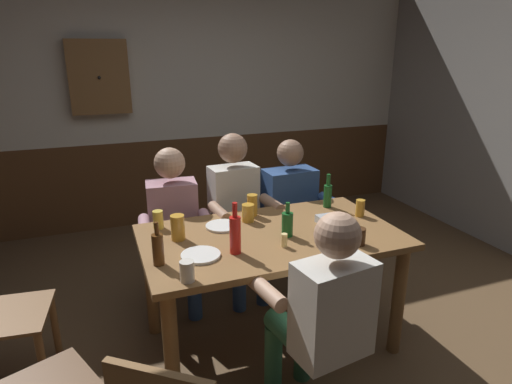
{
  "coord_description": "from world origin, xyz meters",
  "views": [
    {
      "loc": [
        -0.96,
        -2.18,
        1.86
      ],
      "look_at": [
        0.0,
        0.36,
        0.96
      ],
      "focal_mm": 30.71,
      "sensor_mm": 36.0,
      "label": 1
    }
  ],
  "objects_px": {
    "table_candle": "(285,240)",
    "pint_glass_5": "(178,228)",
    "pint_glass_3": "(158,220)",
    "pint_glass_2": "(359,236)",
    "plate_0": "(201,255)",
    "plate_1": "(222,226)",
    "person_3": "(322,310)",
    "condiment_caddy": "(328,219)",
    "pint_glass_0": "(360,208)",
    "pint_glass_4": "(252,205)",
    "pint_glass_1": "(248,213)",
    "bottle_0": "(328,195)",
    "person_2": "(293,206)",
    "bottle_2": "(287,224)",
    "wall_dart_cabinet": "(99,77)",
    "pint_glass_6": "(187,271)",
    "bottle_3": "(158,249)",
    "dining_table": "(271,251)",
    "person_0": "(174,221)",
    "bottle_1": "(235,233)",
    "person_1": "(237,209)"
  },
  "relations": [
    {
      "from": "pint_glass_3",
      "to": "pint_glass_6",
      "type": "xyz_separation_m",
      "value": [
        0.03,
        -0.72,
        -0.01
      ]
    },
    {
      "from": "pint_glass_0",
      "to": "pint_glass_2",
      "type": "height_order",
      "value": "pint_glass_0"
    },
    {
      "from": "pint_glass_0",
      "to": "pint_glass_6",
      "type": "xyz_separation_m",
      "value": [
        -1.28,
        -0.45,
        -0.0
      ]
    },
    {
      "from": "pint_glass_3",
      "to": "pint_glass_2",
      "type": "bearing_deg",
      "value": -32.02
    },
    {
      "from": "pint_glass_6",
      "to": "plate_1",
      "type": "bearing_deg",
      "value": 59.23
    },
    {
      "from": "plate_0",
      "to": "pint_glass_1",
      "type": "relative_size",
      "value": 1.86
    },
    {
      "from": "table_candle",
      "to": "plate_1",
      "type": "relative_size",
      "value": 0.38
    },
    {
      "from": "pint_glass_2",
      "to": "dining_table",
      "type": "bearing_deg",
      "value": 142.54
    },
    {
      "from": "person_3",
      "to": "bottle_0",
      "type": "relative_size",
      "value": 4.86
    },
    {
      "from": "pint_glass_4",
      "to": "person_2",
      "type": "bearing_deg",
      "value": 35.9
    },
    {
      "from": "plate_1",
      "to": "pint_glass_4",
      "type": "distance_m",
      "value": 0.29
    },
    {
      "from": "dining_table",
      "to": "pint_glass_3",
      "type": "xyz_separation_m",
      "value": [
        -0.63,
        0.34,
        0.17
      ]
    },
    {
      "from": "bottle_2",
      "to": "pint_glass_2",
      "type": "distance_m",
      "value": 0.43
    },
    {
      "from": "person_2",
      "to": "plate_0",
      "type": "xyz_separation_m",
      "value": [
        -0.95,
        -0.83,
        0.12
      ]
    },
    {
      "from": "table_candle",
      "to": "pint_glass_5",
      "type": "distance_m",
      "value": 0.64
    },
    {
      "from": "wall_dart_cabinet",
      "to": "pint_glass_4",
      "type": "bearing_deg",
      "value": -67.14
    },
    {
      "from": "table_candle",
      "to": "person_3",
      "type": "bearing_deg",
      "value": -92.01
    },
    {
      "from": "person_1",
      "to": "person_2",
      "type": "relative_size",
      "value": 1.07
    },
    {
      "from": "pint_glass_4",
      "to": "wall_dart_cabinet",
      "type": "xyz_separation_m",
      "value": [
        -0.84,
        1.99,
        0.75
      ]
    },
    {
      "from": "pint_glass_1",
      "to": "pint_glass_2",
      "type": "bearing_deg",
      "value": -49.7
    },
    {
      "from": "plate_0",
      "to": "pint_glass_5",
      "type": "relative_size",
      "value": 1.42
    },
    {
      "from": "dining_table",
      "to": "pint_glass_4",
      "type": "distance_m",
      "value": 0.39
    },
    {
      "from": "pint_glass_6",
      "to": "wall_dart_cabinet",
      "type": "bearing_deg",
      "value": 95.03
    },
    {
      "from": "pint_glass_5",
      "to": "wall_dart_cabinet",
      "type": "distance_m",
      "value": 2.35
    },
    {
      "from": "bottle_0",
      "to": "pint_glass_6",
      "type": "bearing_deg",
      "value": -149.54
    },
    {
      "from": "person_3",
      "to": "condiment_caddy",
      "type": "bearing_deg",
      "value": 50.55
    },
    {
      "from": "person_2",
      "to": "pint_glass_4",
      "type": "xyz_separation_m",
      "value": [
        -0.48,
        -0.34,
        0.19
      ]
    },
    {
      "from": "bottle_2",
      "to": "pint_glass_4",
      "type": "relative_size",
      "value": 1.45
    },
    {
      "from": "person_2",
      "to": "bottle_3",
      "type": "xyz_separation_m",
      "value": [
        -1.18,
        -0.84,
        0.21
      ]
    },
    {
      "from": "table_candle",
      "to": "wall_dart_cabinet",
      "type": "relative_size",
      "value": 0.11
    },
    {
      "from": "person_2",
      "to": "pint_glass_2",
      "type": "xyz_separation_m",
      "value": [
        -0.06,
        -1.0,
        0.17
      ]
    },
    {
      "from": "pint_glass_4",
      "to": "pint_glass_6",
      "type": "height_order",
      "value": "pint_glass_4"
    },
    {
      "from": "condiment_caddy",
      "to": "plate_0",
      "type": "relative_size",
      "value": 0.64
    },
    {
      "from": "condiment_caddy",
      "to": "pint_glass_0",
      "type": "height_order",
      "value": "pint_glass_0"
    },
    {
      "from": "pint_glass_3",
      "to": "dining_table",
      "type": "bearing_deg",
      "value": -28.04
    },
    {
      "from": "bottle_1",
      "to": "pint_glass_3",
      "type": "xyz_separation_m",
      "value": [
        -0.35,
        0.51,
        -0.06
      ]
    },
    {
      "from": "bottle_3",
      "to": "pint_glass_0",
      "type": "height_order",
      "value": "bottle_3"
    },
    {
      "from": "pint_glass_0",
      "to": "pint_glass_2",
      "type": "distance_m",
      "value": 0.47
    },
    {
      "from": "plate_0",
      "to": "plate_1",
      "type": "height_order",
      "value": "same"
    },
    {
      "from": "person_3",
      "to": "plate_0",
      "type": "distance_m",
      "value": 0.72
    },
    {
      "from": "plate_0",
      "to": "pint_glass_6",
      "type": "distance_m",
      "value": 0.27
    },
    {
      "from": "plate_1",
      "to": "wall_dart_cabinet",
      "type": "xyz_separation_m",
      "value": [
        -0.59,
        2.12,
        0.81
      ]
    },
    {
      "from": "person_0",
      "to": "bottle_1",
      "type": "height_order",
      "value": "person_0"
    },
    {
      "from": "person_2",
      "to": "bottle_2",
      "type": "xyz_separation_m",
      "value": [
        -0.39,
        -0.74,
        0.2
      ]
    },
    {
      "from": "bottle_2",
      "to": "table_candle",
      "type": "bearing_deg",
      "value": -119.27
    },
    {
      "from": "pint_glass_3",
      "to": "wall_dart_cabinet",
      "type": "distance_m",
      "value": 2.14
    },
    {
      "from": "person_3",
      "to": "condiment_caddy",
      "type": "height_order",
      "value": "person_3"
    },
    {
      "from": "plate_0",
      "to": "condiment_caddy",
      "type": "bearing_deg",
      "value": 11.47
    },
    {
      "from": "person_1",
      "to": "pint_glass_0",
      "type": "bearing_deg",
      "value": 133.14
    },
    {
      "from": "condiment_caddy",
      "to": "plate_0",
      "type": "height_order",
      "value": "condiment_caddy"
    }
  ]
}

